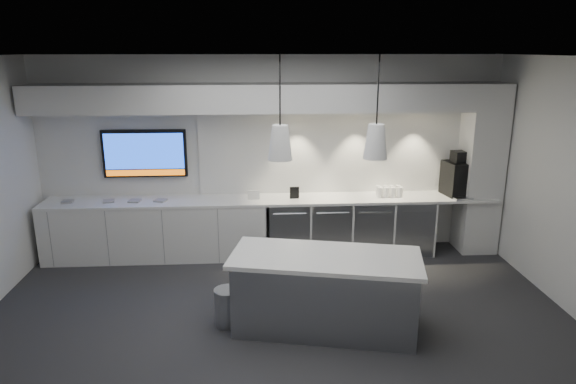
{
  "coord_description": "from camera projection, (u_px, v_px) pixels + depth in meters",
  "views": [
    {
      "loc": [
        -0.23,
        -5.24,
        3.08
      ],
      "look_at": [
        0.17,
        1.1,
        1.3
      ],
      "focal_mm": 32.0,
      "sensor_mm": 36.0,
      "label": 1
    }
  ],
  "objects": [
    {
      "name": "floor",
      "position": [
        279.0,
        327.0,
        5.89
      ],
      "size": [
        7.0,
        7.0,
        0.0
      ],
      "primitive_type": "plane",
      "color": "#2A2A2D",
      "rests_on": "ground"
    },
    {
      "name": "ceiling",
      "position": [
        277.0,
        57.0,
        5.07
      ],
      "size": [
        7.0,
        7.0,
        0.0
      ],
      "primitive_type": "plane",
      "rotation": [
        3.14,
        0.0,
        0.0
      ],
      "color": "black",
      "rests_on": "wall_back"
    },
    {
      "name": "wall_back",
      "position": [
        271.0,
        155.0,
        7.88
      ],
      "size": [
        7.0,
        0.0,
        7.0
      ],
      "primitive_type": "plane",
      "rotation": [
        1.57,
        0.0,
        0.0
      ],
      "color": "silver",
      "rests_on": "floor"
    },
    {
      "name": "wall_front",
      "position": [
        297.0,
        322.0,
        3.08
      ],
      "size": [
        7.0,
        0.0,
        7.0
      ],
      "primitive_type": "plane",
      "rotation": [
        -1.57,
        0.0,
        0.0
      ],
      "color": "silver",
      "rests_on": "floor"
    },
    {
      "name": "back_counter",
      "position": [
        272.0,
        200.0,
        7.74
      ],
      "size": [
        6.8,
        0.65,
        0.04
      ],
      "primitive_type": "cube",
      "color": "white",
      "rests_on": "left_base_cabinets"
    },
    {
      "name": "left_base_cabinets",
      "position": [
        157.0,
        230.0,
        7.75
      ],
      "size": [
        3.3,
        0.63,
        0.86
      ],
      "primitive_type": "cube",
      "color": "silver",
      "rests_on": "floor"
    },
    {
      "name": "fridge_unit_a",
      "position": [
        289.0,
        228.0,
        7.88
      ],
      "size": [
        0.6,
        0.61,
        0.85
      ],
      "primitive_type": "cube",
      "color": "#92959A",
      "rests_on": "floor"
    },
    {
      "name": "fridge_unit_b",
      "position": [
        329.0,
        227.0,
        7.91
      ],
      "size": [
        0.6,
        0.61,
        0.85
      ],
      "primitive_type": "cube",
      "color": "#92959A",
      "rests_on": "floor"
    },
    {
      "name": "fridge_unit_c",
      "position": [
        369.0,
        226.0,
        7.95
      ],
      "size": [
        0.6,
        0.61,
        0.85
      ],
      "primitive_type": "cube",
      "color": "#92959A",
      "rests_on": "floor"
    },
    {
      "name": "fridge_unit_d",
      "position": [
        409.0,
        225.0,
        7.99
      ],
      "size": [
        0.6,
        0.61,
        0.85
      ],
      "primitive_type": "cube",
      "color": "#92959A",
      "rests_on": "floor"
    },
    {
      "name": "backsplash",
      "position": [
        349.0,
        151.0,
        7.92
      ],
      "size": [
        4.6,
        0.03,
        1.3
      ],
      "primitive_type": "cube",
      "color": "silver",
      "rests_on": "wall_back"
    },
    {
      "name": "soffit",
      "position": [
        271.0,
        98.0,
        7.35
      ],
      "size": [
        6.9,
        0.6,
        0.4
      ],
      "primitive_type": "cube",
      "color": "silver",
      "rests_on": "wall_back"
    },
    {
      "name": "column",
      "position": [
        481.0,
        169.0,
        7.84
      ],
      "size": [
        0.55,
        0.55,
        2.6
      ],
      "primitive_type": "cube",
      "color": "silver",
      "rests_on": "floor"
    },
    {
      "name": "wall_tv",
      "position": [
        145.0,
        154.0,
        7.7
      ],
      "size": [
        1.25,
        0.07,
        0.72
      ],
      "color": "black",
      "rests_on": "wall_back"
    },
    {
      "name": "island",
      "position": [
        325.0,
        292.0,
        5.75
      ],
      "size": [
        2.23,
        1.32,
        0.89
      ],
      "rotation": [
        0.0,
        0.0,
        -0.21
      ],
      "color": "#92959A",
      "rests_on": "floor"
    },
    {
      "name": "bin",
      "position": [
        228.0,
        307.0,
        5.89
      ],
      "size": [
        0.4,
        0.4,
        0.44
      ],
      "primitive_type": "cylinder",
      "rotation": [
        0.0,
        0.0,
        0.34
      ],
      "color": "#92959A",
      "rests_on": "floor"
    },
    {
      "name": "coffee_machine",
      "position": [
        458.0,
        177.0,
        7.85
      ],
      "size": [
        0.44,
        0.59,
        0.69
      ],
      "rotation": [
        0.0,
        0.0,
        0.16
      ],
      "color": "black",
      "rests_on": "back_counter"
    },
    {
      "name": "sign_black",
      "position": [
        294.0,
        193.0,
        7.71
      ],
      "size": [
        0.14,
        0.03,
        0.18
      ],
      "primitive_type": "cube",
      "rotation": [
        0.0,
        0.0,
        0.06
      ],
      "color": "black",
      "rests_on": "back_counter"
    },
    {
      "name": "sign_white",
      "position": [
        254.0,
        195.0,
        7.66
      ],
      "size": [
        0.18,
        0.03,
        0.14
      ],
      "primitive_type": "cube",
      "rotation": [
        0.0,
        0.0,
        0.04
      ],
      "color": "white",
      "rests_on": "back_counter"
    },
    {
      "name": "cup_cluster",
      "position": [
        389.0,
        191.0,
        7.82
      ],
      "size": [
        0.39,
        0.18,
        0.16
      ],
      "primitive_type": null,
      "color": "white",
      "rests_on": "back_counter"
    },
    {
      "name": "tray_a",
      "position": [
        68.0,
        201.0,
        7.54
      ],
      "size": [
        0.18,
        0.18,
        0.02
      ],
      "primitive_type": "cube",
      "rotation": [
        0.0,
        0.0,
        0.14
      ],
      "color": "gray",
      "rests_on": "back_counter"
    },
    {
      "name": "tray_b",
      "position": [
        109.0,
        201.0,
        7.56
      ],
      "size": [
        0.19,
        0.19,
        0.02
      ],
      "primitive_type": "cube",
      "rotation": [
        0.0,
        0.0,
        0.22
      ],
      "color": "gray",
      "rests_on": "back_counter"
    },
    {
      "name": "tray_c",
      "position": [
        135.0,
        201.0,
        7.57
      ],
      "size": [
        0.18,
        0.18,
        0.02
      ],
      "primitive_type": "cube",
      "rotation": [
        0.0,
        0.0,
        -0.14
      ],
      "color": "gray",
      "rests_on": "back_counter"
    },
    {
      "name": "tray_d",
      "position": [
        161.0,
        200.0,
        7.59
      ],
      "size": [
        0.2,
        0.2,
        0.02
      ],
      "primitive_type": "cube",
      "rotation": [
        0.0,
        0.0,
        -0.34
      ],
      "color": "gray",
      "rests_on": "back_counter"
    },
    {
      "name": "pendant_left",
      "position": [
        280.0,
        142.0,
        5.26
      ],
      "size": [
        0.25,
        0.25,
        1.06
      ],
      "color": "silver",
      "rests_on": "ceiling"
    },
    {
      "name": "pendant_right",
      "position": [
        376.0,
        141.0,
        5.32
      ],
      "size": [
        0.25,
        0.25,
        1.06
      ],
      "color": "silver",
      "rests_on": "ceiling"
    }
  ]
}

